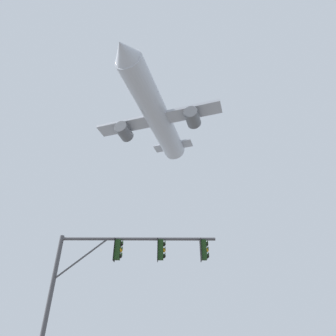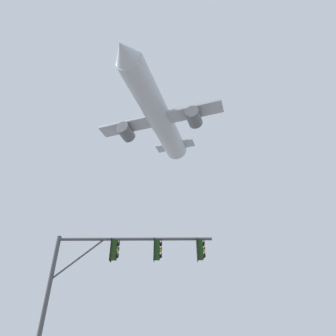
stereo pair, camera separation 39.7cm
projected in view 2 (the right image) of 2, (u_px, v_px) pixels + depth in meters
signal_pole_near at (119, 262)px, 12.76m from camera, size 7.52×0.57×5.67m
airplane at (157, 115)px, 50.32m from camera, size 23.42×30.32×8.35m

